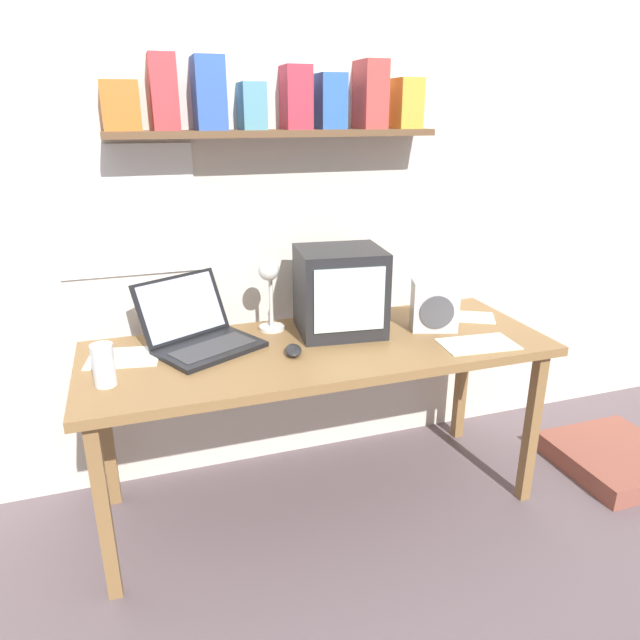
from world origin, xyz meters
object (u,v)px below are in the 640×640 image
object	(u,v)px
crt_monitor	(340,291)
floor_cushion	(616,458)
laptop	(198,330)
loose_paper_near_monitor	(124,357)
computer_mouse	(293,350)
loose_paper_near_laptop	(471,317)
corner_desk	(320,359)
juice_glass	(104,367)
open_notebook	(478,344)
space_heater	(434,306)
desk_lamp	(270,285)

from	to	relation	value
crt_monitor	floor_cushion	distance (m)	1.53
laptop	loose_paper_near_monitor	distance (m)	0.28
computer_mouse	floor_cushion	world-z (taller)	computer_mouse
computer_mouse	loose_paper_near_monitor	distance (m)	0.61
floor_cushion	loose_paper_near_laptop	bearing A→B (deg)	155.26
crt_monitor	loose_paper_near_monitor	bearing A→B (deg)	-173.30
corner_desk	floor_cushion	size ratio (longest dim) A/B	3.50
juice_glass	open_notebook	world-z (taller)	juice_glass
crt_monitor	space_heater	xyz separation A→B (m)	(0.37, -0.10, -0.07)
corner_desk	juice_glass	size ratio (longest dim) A/B	12.47
corner_desk	crt_monitor	bearing A→B (deg)	42.89
space_heater	computer_mouse	size ratio (longest dim) A/B	1.77
loose_paper_near_monitor	floor_cushion	world-z (taller)	loose_paper_near_monitor
space_heater	loose_paper_near_monitor	xyz separation A→B (m)	(-1.20, 0.10, -0.10)
open_notebook	space_heater	bearing A→B (deg)	112.06
laptop	open_notebook	bearing A→B (deg)	-45.29
laptop	space_heater	size ratio (longest dim) A/B	2.34
crt_monitor	loose_paper_near_laptop	world-z (taller)	crt_monitor
juice_glass	floor_cushion	size ratio (longest dim) A/B	0.28
loose_paper_near_monitor	open_notebook	bearing A→B (deg)	-13.04
corner_desk	computer_mouse	size ratio (longest dim) A/B	15.18
floor_cushion	laptop	bearing A→B (deg)	168.85
computer_mouse	juice_glass	bearing A→B (deg)	-175.89
laptop	loose_paper_near_laptop	xyz separation A→B (m)	(1.15, -0.06, -0.06)
space_heater	computer_mouse	distance (m)	0.62
juice_glass	loose_paper_near_laptop	bearing A→B (deg)	7.19
crt_monitor	loose_paper_near_laptop	xyz separation A→B (m)	(0.60, -0.03, -0.17)
laptop	open_notebook	world-z (taller)	laptop
laptop	desk_lamp	xyz separation A→B (m)	(0.29, 0.04, 0.13)
floor_cushion	corner_desk	bearing A→B (deg)	171.13
loose_paper_near_monitor	corner_desk	bearing A→B (deg)	-8.60
desk_lamp	floor_cushion	xyz separation A→B (m)	(1.51, -0.40, -0.86)
corner_desk	computer_mouse	distance (m)	0.15
laptop	juice_glass	distance (m)	0.41
desk_lamp	juice_glass	xyz separation A→B (m)	(-0.62, -0.29, -0.13)
juice_glass	space_heater	size ratio (longest dim) A/B	0.69
open_notebook	floor_cushion	distance (m)	1.03
juice_glass	floor_cushion	world-z (taller)	juice_glass
juice_glass	open_notebook	size ratio (longest dim) A/B	0.47
computer_mouse	space_heater	bearing A→B (deg)	6.38
loose_paper_near_laptop	floor_cushion	size ratio (longest dim) A/B	0.47
laptop	open_notebook	size ratio (longest dim) A/B	1.61
crt_monitor	loose_paper_near_monitor	world-z (taller)	crt_monitor
loose_paper_near_laptop	desk_lamp	bearing A→B (deg)	173.31
juice_glass	loose_paper_near_laptop	size ratio (longest dim) A/B	0.60
corner_desk	crt_monitor	world-z (taller)	crt_monitor
crt_monitor	loose_paper_near_monitor	size ratio (longest dim) A/B	1.29
computer_mouse	loose_paper_near_monitor	world-z (taller)	computer_mouse
desk_lamp	space_heater	bearing A→B (deg)	4.68
space_heater	open_notebook	bearing A→B (deg)	-49.23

